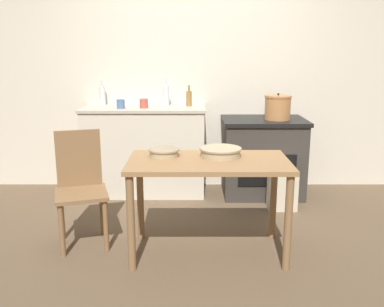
% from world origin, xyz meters
% --- Properties ---
extents(ground_plane, '(14.00, 14.00, 0.00)m').
position_xyz_m(ground_plane, '(0.00, 0.00, 0.00)').
color(ground_plane, brown).
extents(wall_back, '(8.00, 0.07, 2.55)m').
position_xyz_m(wall_back, '(0.00, 1.58, 1.27)').
color(wall_back, beige).
rests_on(wall_back, ground_plane).
extents(counter_cabinet, '(1.32, 0.57, 0.95)m').
position_xyz_m(counter_cabinet, '(-0.53, 1.28, 0.48)').
color(counter_cabinet, beige).
rests_on(counter_cabinet, ground_plane).
extents(stove, '(0.88, 0.67, 0.83)m').
position_xyz_m(stove, '(0.75, 1.23, 0.42)').
color(stove, '#38332D').
rests_on(stove, ground_plane).
extents(work_table, '(1.21, 0.66, 0.75)m').
position_xyz_m(work_table, '(0.11, -0.18, 0.64)').
color(work_table, '#997047').
rests_on(work_table, ground_plane).
extents(chair, '(0.50, 0.50, 0.92)m').
position_xyz_m(chair, '(-0.91, 0.01, 0.49)').
color(chair, olive).
rests_on(chair, ground_plane).
extents(flour_sack, '(0.28, 0.19, 0.41)m').
position_xyz_m(flour_sack, '(0.88, 0.76, 0.20)').
color(flour_sack, beige).
rests_on(flour_sack, ground_plane).
extents(stock_pot, '(0.28, 0.28, 0.28)m').
position_xyz_m(stock_pot, '(0.88, 1.19, 0.96)').
color(stock_pot, '#B77A47').
rests_on(stock_pot, stove).
extents(mixing_bowl_large, '(0.24, 0.24, 0.06)m').
position_xyz_m(mixing_bowl_large, '(-0.23, -0.08, 0.78)').
color(mixing_bowl_large, tan).
rests_on(mixing_bowl_large, work_table).
extents(mixing_bowl_small, '(0.32, 0.32, 0.07)m').
position_xyz_m(mixing_bowl_small, '(0.20, -0.08, 0.79)').
color(mixing_bowl_small, tan).
rests_on(mixing_bowl_small, work_table).
extents(bottle_far_left, '(0.07, 0.07, 0.27)m').
position_xyz_m(bottle_far_left, '(-1.01, 1.48, 1.06)').
color(bottle_far_left, silver).
rests_on(bottle_far_left, counter_cabinet).
extents(bottle_left, '(0.06, 0.06, 0.23)m').
position_xyz_m(bottle_left, '(-0.05, 1.36, 1.04)').
color(bottle_left, olive).
rests_on(bottle_left, counter_cabinet).
extents(bottle_mid_left, '(0.07, 0.07, 0.30)m').
position_xyz_m(bottle_mid_left, '(-0.30, 1.39, 1.07)').
color(bottle_mid_left, silver).
rests_on(bottle_mid_left, counter_cabinet).
extents(cup_center_left, '(0.08, 0.08, 0.10)m').
position_xyz_m(cup_center_left, '(-0.76, 1.17, 1.00)').
color(cup_center_left, '#4C6B99').
rests_on(cup_center_left, counter_cabinet).
extents(cup_center, '(0.09, 0.09, 0.10)m').
position_xyz_m(cup_center, '(-0.52, 1.21, 1.00)').
color(cup_center, '#B74C42').
rests_on(cup_center, counter_cabinet).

